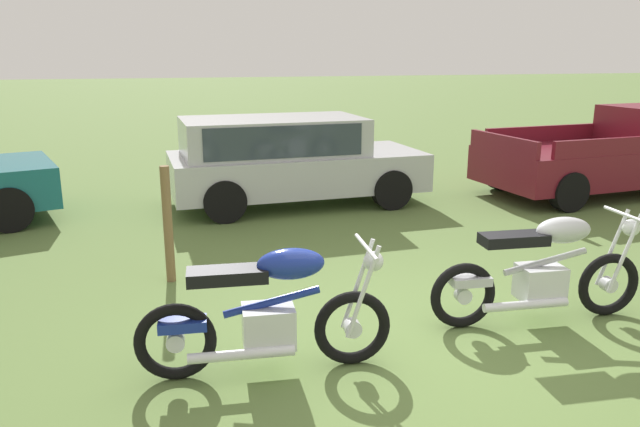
{
  "coord_description": "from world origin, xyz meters",
  "views": [
    {
      "loc": [
        -2.1,
        -4.53,
        2.43
      ],
      "look_at": [
        -0.31,
        1.77,
        0.71
      ],
      "focal_mm": 34.44,
      "sensor_mm": 36.0,
      "label": 1
    }
  ],
  "objects_px": {
    "car_silver": "(285,154)",
    "fence_post_wooden": "(168,225)",
    "motorcycle_blue": "(269,313)",
    "pickup_truck_burgundy": "(634,149)",
    "motorcycle_silver": "(542,271)"
  },
  "relations": [
    {
      "from": "car_silver",
      "to": "fence_post_wooden",
      "type": "height_order",
      "value": "car_silver"
    },
    {
      "from": "motorcycle_blue",
      "to": "pickup_truck_burgundy",
      "type": "xyz_separation_m",
      "value": [
        7.62,
        4.68,
        0.26
      ]
    },
    {
      "from": "fence_post_wooden",
      "to": "motorcycle_blue",
      "type": "bearing_deg",
      "value": -73.63
    },
    {
      "from": "motorcycle_blue",
      "to": "motorcycle_silver",
      "type": "xyz_separation_m",
      "value": [
        2.59,
        0.24,
        -0.0
      ]
    },
    {
      "from": "motorcycle_blue",
      "to": "car_silver",
      "type": "bearing_deg",
      "value": 81.59
    },
    {
      "from": "motorcycle_blue",
      "to": "motorcycle_silver",
      "type": "bearing_deg",
      "value": 10.84
    },
    {
      "from": "motorcycle_silver",
      "to": "car_silver",
      "type": "bearing_deg",
      "value": 109.06
    },
    {
      "from": "car_silver",
      "to": "pickup_truck_burgundy",
      "type": "bearing_deg",
      "value": -7.54
    },
    {
      "from": "motorcycle_silver",
      "to": "pickup_truck_burgundy",
      "type": "xyz_separation_m",
      "value": [
        5.02,
        4.45,
        0.26
      ]
    },
    {
      "from": "motorcycle_blue",
      "to": "motorcycle_silver",
      "type": "relative_size",
      "value": 0.96
    },
    {
      "from": "motorcycle_silver",
      "to": "fence_post_wooden",
      "type": "height_order",
      "value": "fence_post_wooden"
    },
    {
      "from": "motorcycle_silver",
      "to": "fence_post_wooden",
      "type": "bearing_deg",
      "value": 153.61
    },
    {
      "from": "fence_post_wooden",
      "to": "motorcycle_silver",
      "type": "bearing_deg",
      "value": -31.61
    },
    {
      "from": "motorcycle_silver",
      "to": "car_silver",
      "type": "height_order",
      "value": "car_silver"
    },
    {
      "from": "motorcycle_silver",
      "to": "car_silver",
      "type": "relative_size",
      "value": 0.51
    }
  ]
}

